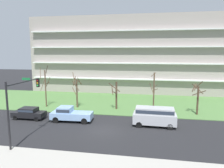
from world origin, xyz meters
TOP-DOWN VIEW (x-y plane):
  - ground at (0.00, 0.00)m, footprint 160.00×160.00m
  - sidewalk_curb_near at (0.00, -8.00)m, footprint 80.00×4.00m
  - grass_lawn_strip at (0.00, 14.00)m, footprint 80.00×16.00m
  - apartment_building at (0.00, 28.68)m, footprint 43.62×14.32m
  - tree_far_left at (-11.74, 8.93)m, footprint 1.81×1.81m
  - tree_left at (-6.45, 9.18)m, footprint 1.68×1.46m
  - tree_center at (0.02, 9.26)m, footprint 1.88×1.66m
  - tree_right at (5.86, 8.75)m, footprint 1.31×1.31m
  - tree_far_right at (12.09, 8.44)m, footprint 2.25×2.29m
  - van_silver_near_left at (5.89, 2.50)m, footprint 5.26×2.16m
  - pickup_blue_center_left at (-5.04, 2.49)m, footprint 5.49×2.25m
  - sedan_black_center_right at (-10.98, 2.50)m, footprint 4.41×1.83m
  - traffic_signal_mast at (-7.35, -4.64)m, footprint 0.90×5.84m

SIDE VIEW (x-z plane):
  - ground at x=0.00m, z-range 0.00..0.00m
  - grass_lawn_strip at x=0.00m, z-range 0.00..0.08m
  - sidewalk_curb_near at x=0.00m, z-range 0.00..0.15m
  - sedan_black_center_right at x=-10.98m, z-range 0.09..1.66m
  - pickup_blue_center_left at x=-5.04m, z-range 0.04..1.99m
  - van_silver_near_left at x=5.89m, z-range 0.22..2.58m
  - tree_center at x=0.02m, z-range 0.20..4.67m
  - tree_far_right at x=12.09m, z-range 0.12..5.09m
  - tree_left at x=-6.45m, z-range -0.05..5.86m
  - tree_right at x=5.86m, z-range 0.14..6.22m
  - tree_far_left at x=-11.74m, z-range 0.00..6.93m
  - traffic_signal_mast at x=-7.35m, z-range 1.22..7.71m
  - apartment_building at x=0.00m, z-range 0.00..16.95m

